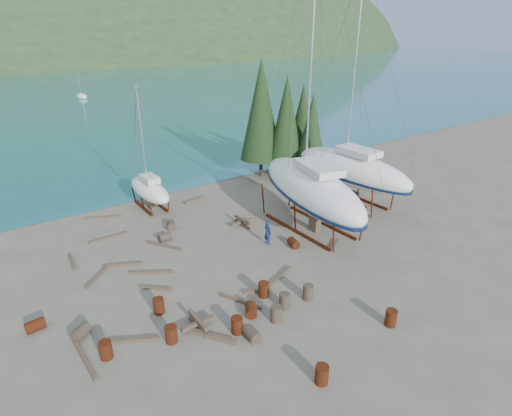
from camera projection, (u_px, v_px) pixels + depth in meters
ground at (253, 270)px, 24.78m from camera, size 600.00×600.00×0.00m
far_house_right at (63, 58)px, 180.42m from camera, size 6.60×5.60×5.60m
cypress_near_right at (286, 121)px, 38.05m from camera, size 3.60×3.60×10.00m
cypress_mid_right at (312, 131)px, 37.72m from camera, size 3.06×3.06×8.50m
cypress_back_left at (261, 110)px, 38.37m from camera, size 4.14×4.14×11.50m
cypress_far_right at (302, 121)px, 40.63m from camera, size 3.24×3.24×9.00m
moored_boat_mid at (82, 96)px, 89.24m from camera, size 2.00×5.00×6.05m
large_sailboat_near at (311, 188)px, 28.80m from camera, size 6.74×13.27×20.07m
large_sailboat_far at (351, 168)px, 33.50m from camera, size 3.62×11.79×18.55m
small_sailboat_shore at (150, 189)px, 32.87m from camera, size 2.12×6.26×9.95m
worker at (268, 233)px, 27.47m from camera, size 0.45×0.66×1.74m
drum_0 at (106, 350)px, 17.90m from camera, size 0.58×0.58×0.88m
drum_1 at (252, 334)px, 19.10m from camera, size 0.63×0.91×0.58m
drum_2 at (35, 325)px, 19.62m from camera, size 0.94×0.67×0.58m
drum_3 at (322, 374)px, 16.62m from camera, size 0.58×0.58×0.88m
drum_5 at (284, 301)px, 21.19m from camera, size 0.58×0.58×0.88m
drum_6 at (293, 243)px, 27.32m from camera, size 0.77×0.99×0.58m
drum_7 at (391, 318)px, 19.92m from camera, size 0.58×0.58×0.88m
drum_8 at (159, 306)px, 20.80m from camera, size 0.58×0.58×0.88m
drum_9 at (165, 237)px, 28.10m from camera, size 0.88×0.58×0.58m
drum_10 at (237, 325)px, 19.43m from camera, size 0.58×0.58×0.88m
drum_11 at (171, 225)px, 29.87m from camera, size 0.83×1.02×0.58m
drum_12 at (251, 310)px, 20.73m from camera, size 0.94×1.05×0.58m
drum_13 at (171, 334)px, 18.85m from camera, size 0.58×0.58×0.88m
drum_14 at (263, 289)px, 22.11m from camera, size 0.58×0.58×0.88m
drum_15 at (81, 332)px, 19.18m from camera, size 1.05×0.99×0.58m
drum_16 at (276, 314)px, 20.21m from camera, size 0.58×0.58×0.88m
drum_17 at (308, 292)px, 21.89m from camera, size 0.58×0.58×0.88m
timber_0 at (108, 237)px, 28.53m from camera, size 2.78×0.23×0.14m
timber_1 at (334, 245)px, 27.46m from camera, size 1.52×0.93×0.19m
timber_2 at (72, 261)px, 25.48m from camera, size 0.37×2.18×0.19m
timber_3 at (241, 301)px, 21.75m from camera, size 1.24×2.41×0.15m
timber_4 at (156, 288)px, 22.86m from camera, size 1.47×1.42×0.17m
timber_5 at (278, 278)px, 23.75m from camera, size 2.89×1.22×0.16m
timber_6 at (194, 200)px, 34.86m from camera, size 2.01×0.54×0.19m
timber_7 at (256, 291)px, 22.55m from camera, size 1.37×0.86×0.17m
timber_9 at (103, 217)px, 31.63m from camera, size 2.50×1.27×0.15m
timber_10 at (164, 245)px, 27.43m from camera, size 1.61×2.54×0.16m
timber_11 at (151, 272)px, 24.38m from camera, size 2.26×1.54×0.15m
timber_12 at (135, 340)px, 19.00m from camera, size 2.11×1.32×0.17m
timber_14 at (85, 359)px, 17.88m from camera, size 0.34×3.08×0.18m
timber_15 at (98, 276)px, 23.98m from camera, size 1.91×1.77×0.15m
timber_16 at (210, 336)px, 19.22m from camera, size 1.74×2.39×0.23m
timber_17 at (123, 264)px, 25.18m from camera, size 2.21×1.18×0.16m
timber_pile_fore at (198, 323)px, 19.77m from camera, size 1.80×1.80×0.60m
timber_pile_aft at (242, 222)px, 30.32m from camera, size 1.80×1.80×0.60m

